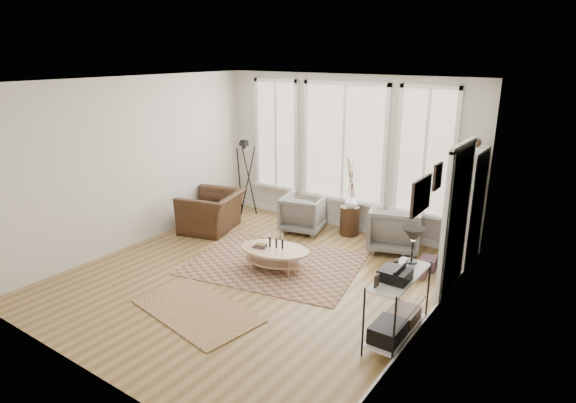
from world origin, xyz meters
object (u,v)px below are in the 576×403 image
Objects in this scene: side_table at (350,197)px; accent_chair at (212,211)px; coffee_table at (274,253)px; armchair_right at (395,228)px; armchair_left at (304,213)px; bookcase at (467,209)px; low_shelf at (398,300)px.

accent_chair is (-2.29, -1.27, -0.37)m from side_table.
coffee_table is 1.42× the size of armchair_right.
side_table is at bearing -170.00° from armchair_left.
bookcase is 1.84× the size of accent_chair.
coffee_table is at bearing 53.56° from accent_chair.
low_shelf reaches higher than coffee_table.
accent_chair is at bearing 159.54° from coffee_table.
armchair_right is at bearing 55.86° from coffee_table.
side_table is (-2.06, 2.75, 0.22)m from low_shelf.
accent_chair is at bearing 161.27° from low_shelf.
accent_chair is at bearing 19.81° from armchair_left.
armchair_left is at bearing -177.89° from bookcase.
accent_chair is at bearing -150.97° from side_table.
accent_chair is (-4.41, -1.04, -0.59)m from bookcase.
armchair_right reaches higher than armchair_left.
low_shelf is 3.75m from armchair_left.
coffee_table is 2.17m from accent_chair.
armchair_left is 0.69× the size of accent_chair.
armchair_right is 0.57× the size of side_table.
coffee_table is 2.21m from armchair_right.
armchair_left is at bearing 139.94° from low_shelf.
armchair_left is at bearing 106.30° from accent_chair.
coffee_table is (-2.38, -1.80, -0.68)m from bookcase.
coffee_table is 1.11× the size of accent_chair.
armchair_right is 1.06m from side_table.
side_table is (0.26, 2.03, 0.46)m from coffee_table.
side_table is at bearing -28.99° from armchair_right.
side_table reaches higher than low_shelf.
armchair_left is at bearing -13.14° from armchair_right.
accent_chair is (-4.35, 1.48, -0.15)m from low_shelf.
bookcase is 2.56m from low_shelf.
coffee_table is 1.78m from armchair_left.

